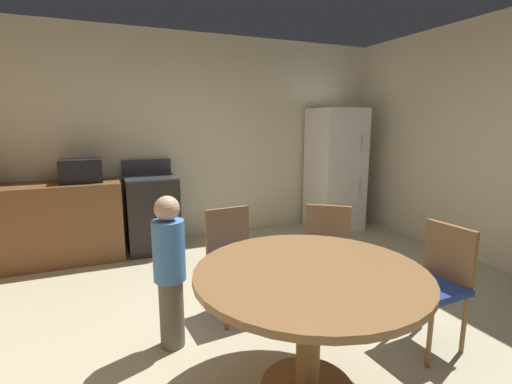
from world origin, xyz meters
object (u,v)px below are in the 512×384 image
microwave (81,171)px  chair_east (436,278)px  person_child (170,269)px  refrigerator (335,169)px  chair_northeast (326,251)px  dining_table (310,295)px  chair_north (233,254)px  oven_range (152,213)px

microwave → chair_east: (2.31, -2.83, -0.53)m
person_child → refrigerator: bearing=86.3°
chair_northeast → dining_table: bearing=0.0°
refrigerator → dining_table: bearing=-126.8°
chair_north → chair_east: bearing=44.4°
refrigerator → microwave: (-3.38, 0.05, 0.15)m
microwave → dining_table: 3.18m
oven_range → chair_northeast: bearing=-60.7°
chair_east → chair_northeast: bearing=-66.0°
chair_east → chair_north: (-1.14, 0.99, 0.00)m
oven_range → chair_north: oven_range is taller
microwave → chair_northeast: size_ratio=0.51×
dining_table → person_child: person_child is taller
microwave → dining_table: (1.25, -2.89, -0.42)m
chair_north → chair_northeast: bearing=68.4°
dining_table → chair_northeast: 1.07m
chair_north → person_child: 0.64m
chair_northeast → chair_north: 0.78m
refrigerator → chair_north: size_ratio=2.02×
person_child → chair_north: bearing=76.9°
refrigerator → person_child: (-2.78, -2.08, -0.30)m
microwave → refrigerator: bearing=-0.9°
chair_northeast → chair_north: size_ratio=1.00×
oven_range → chair_east: bearing=-61.2°
dining_table → chair_east: chair_east is taller
oven_range → person_child: bearing=-94.1°
refrigerator → microwave: size_ratio=4.00×
chair_east → chair_northeast: same height
oven_range → chair_north: bearing=-77.3°
oven_range → dining_table: size_ratio=0.84×
microwave → oven_range: bearing=0.3°
oven_range → person_child: oven_range is taller
refrigerator → dining_table: (-2.13, -2.84, -0.27)m
oven_range → refrigerator: refrigerator is taller
microwave → dining_table: microwave is taller
chair_east → chair_northeast: 0.86m
chair_northeast → chair_north: bearing=-68.4°
dining_table → chair_north: size_ratio=1.50×
refrigerator → person_child: size_ratio=1.61×
chair_north → person_child: (-0.57, -0.29, 0.08)m
chair_north → person_child: size_ratio=0.80×
refrigerator → chair_east: bearing=-111.1°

